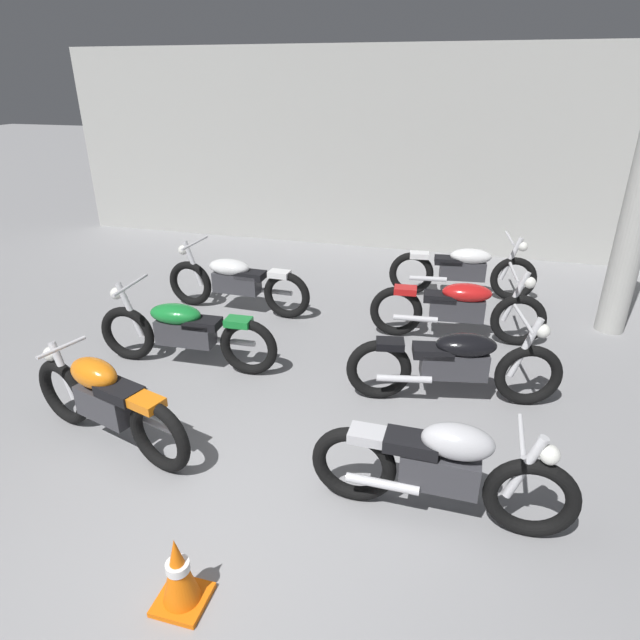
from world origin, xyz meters
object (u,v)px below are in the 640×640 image
motorcycle_right_row_0 (441,468)px  motorcycle_right_row_3 (463,269)px  support_pillar (638,210)px  motorcycle_left_row_2 (236,281)px  motorcycle_left_row_1 (184,331)px  motorcycle_right_row_1 (455,363)px  traffic_cone (179,573)px  motorcycle_left_row_0 (106,401)px  motorcycle_right_row_2 (458,307)px

motorcycle_right_row_0 → motorcycle_right_row_3: bearing=89.8°
support_pillar → motorcycle_left_row_2: support_pillar is taller
motorcycle_left_row_1 → motorcycle_right_row_0: size_ratio=1.10×
motorcycle_right_row_0 → motorcycle_right_row_1: bearing=89.1°
motorcycle_left_row_2 → motorcycle_left_row_1: bearing=-87.0°
support_pillar → motorcycle_left_row_1: bearing=-154.2°
motorcycle_left_row_2 → motorcycle_right_row_1: (3.08, -1.57, 0.00)m
motorcycle_right_row_3 → motorcycle_left_row_1: bearing=-134.5°
traffic_cone → motorcycle_left_row_0: bearing=137.4°
motorcycle_left_row_0 → motorcycle_left_row_1: size_ratio=0.88×
motorcycle_right_row_0 → motorcycle_right_row_1: (0.03, 1.67, -0.01)m
motorcycle_right_row_1 → motorcycle_right_row_3: 2.97m
motorcycle_left_row_0 → motorcycle_left_row_1: bearing=91.2°
support_pillar → motorcycle_right_row_1: 3.23m
support_pillar → motorcycle_right_row_0: size_ratio=1.62×
motorcycle_right_row_1 → motorcycle_left_row_1: bearing=-178.7°
motorcycle_left_row_2 → motorcycle_right_row_2: same height
motorcycle_left_row_0 → motorcycle_left_row_1: (-0.03, 1.49, -0.01)m
motorcycle_right_row_1 → motorcycle_right_row_3: size_ratio=0.99×
motorcycle_right_row_3 → traffic_cone: 6.03m
motorcycle_right_row_1 → motorcycle_right_row_3: bearing=90.3°
support_pillar → traffic_cone: size_ratio=5.93×
motorcycle_right_row_1 → support_pillar: bearing=50.1°
motorcycle_left_row_2 → motorcycle_right_row_1: same height
motorcycle_right_row_1 → motorcycle_right_row_2: size_ratio=0.99×
support_pillar → motorcycle_right_row_1: support_pillar is taller
motorcycle_left_row_1 → traffic_cone: (1.45, -2.79, -0.19)m
motorcycle_left_row_0 → motorcycle_left_row_2: (-0.12, 3.13, -0.01)m
motorcycle_right_row_2 → motorcycle_right_row_1: bearing=-88.8°
motorcycle_left_row_1 → motorcycle_right_row_2: bearing=27.2°
motorcycle_right_row_3 → traffic_cone: bearing=-104.7°
motorcycle_right_row_2 → motorcycle_right_row_0: bearing=-89.9°
support_pillar → motorcycle_right_row_1: bearing=-129.9°
motorcycle_left_row_2 → traffic_cone: 4.70m
motorcycle_left_row_0 → motorcycle_right_row_1: bearing=27.7°
motorcycle_left_row_0 → motorcycle_right_row_0: bearing=-2.2°
motorcycle_left_row_0 → motorcycle_right_row_2: size_ratio=0.88×
motorcycle_right_row_0 → motorcycle_right_row_1: motorcycle_right_row_1 is taller
motorcycle_left_row_1 → traffic_cone: motorcycle_left_row_1 is taller
motorcycle_left_row_0 → motorcycle_left_row_2: bearing=92.2°
motorcycle_right_row_0 → motorcycle_right_row_1: 1.67m
motorcycle_left_row_1 → motorcycle_right_row_0: (2.97, -1.60, 0.01)m
motorcycle_left_row_0 → motorcycle_left_row_2: motorcycle_left_row_2 is taller
motorcycle_left_row_0 → motorcycle_right_row_0: 2.94m
motorcycle_right_row_2 → motorcycle_left_row_2: bearing=177.8°
motorcycle_left_row_2 → motorcycle_right_row_3: (3.07, 1.40, 0.00)m
motorcycle_right_row_3 → support_pillar: bearing=-18.4°
motorcycle_right_row_3 → motorcycle_left_row_0: bearing=-123.1°
motorcycle_right_row_2 → traffic_cone: (-1.51, -4.32, -0.19)m
support_pillar → motorcycle_left_row_2: bearing=-171.5°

